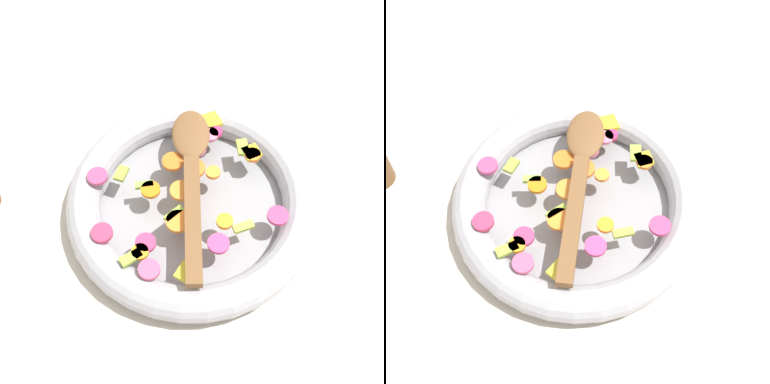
{
  "view_description": "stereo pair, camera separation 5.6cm",
  "coord_description": "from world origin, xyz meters",
  "views": [
    {
      "loc": [
        -0.2,
        -0.35,
        0.69
      ],
      "look_at": [
        0.0,
        0.0,
        0.05
      ],
      "focal_mm": 50.0,
      "sensor_mm": 36.0,
      "label": 1
    },
    {
      "loc": [
        -0.14,
        -0.38,
        0.69
      ],
      "look_at": [
        0.0,
        0.0,
        0.05
      ],
      "focal_mm": 50.0,
      "sensor_mm": 36.0,
      "label": 2
    }
  ],
  "objects": [
    {
      "name": "chopped_vegetables",
      "position": [
        -0.01,
        0.0,
        0.05
      ],
      "size": [
        0.28,
        0.24,
        0.01
      ],
      "color": "orange",
      "rests_on": "skillet"
    },
    {
      "name": "wooden_spoon",
      "position": [
        0.01,
        0.02,
        0.06
      ],
      "size": [
        0.17,
        0.27,
        0.01
      ],
      "color": "brown",
      "rests_on": "chopped_vegetables"
    },
    {
      "name": "ground_plane",
      "position": [
        0.0,
        0.0,
        0.0
      ],
      "size": [
        4.0,
        4.0,
        0.0
      ],
      "primitive_type": "plane",
      "color": "beige"
    },
    {
      "name": "skillet",
      "position": [
        0.0,
        0.0,
        0.02
      ],
      "size": [
        0.36,
        0.36,
        0.05
      ],
      "color": "gray",
      "rests_on": "ground_plane"
    }
  ]
}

